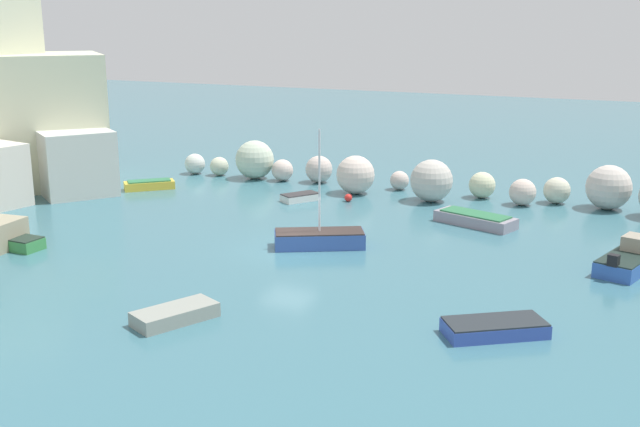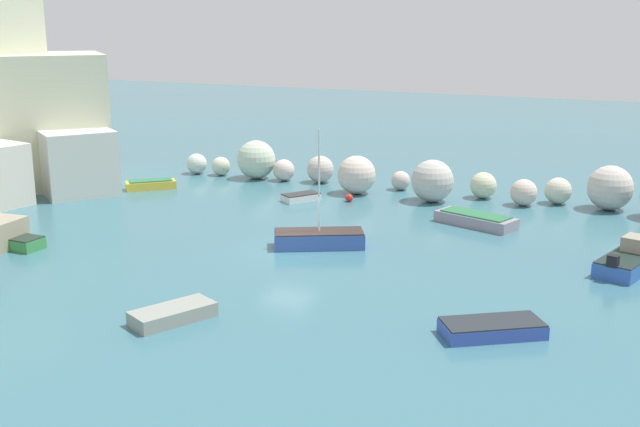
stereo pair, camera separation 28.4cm
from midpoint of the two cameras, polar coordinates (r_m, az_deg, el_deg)
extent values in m
plane|color=#3B6E7C|center=(37.21, -2.57, -2.72)|extent=(160.00, 160.00, 0.00)
cube|color=beige|center=(54.64, -19.67, 6.54)|extent=(10.05, 10.06, 8.61)
cube|color=silver|center=(51.76, -17.93, 3.74)|extent=(7.06, 6.70, 4.06)
sphere|color=silver|center=(56.02, -9.37, 3.65)|extent=(1.45, 1.45, 1.45)
sphere|color=beige|center=(55.20, -7.60, 3.48)|extent=(1.32, 1.32, 1.32)
sphere|color=beige|center=(53.73, -5.00, 3.99)|extent=(2.67, 2.67, 2.67)
sphere|color=beige|center=(52.94, -2.95, 3.22)|extent=(1.48, 1.48, 1.48)
sphere|color=beige|center=(52.28, -0.24, 3.29)|extent=(1.83, 1.83, 1.83)
sphere|color=beige|center=(48.92, 2.47, 2.88)|extent=(2.44, 2.44, 2.44)
sphere|color=beige|center=(50.37, 5.73, 2.45)|extent=(1.23, 1.23, 1.23)
sphere|color=beige|center=(47.22, 8.07, 2.42)|extent=(2.57, 2.57, 2.57)
sphere|color=beige|center=(48.78, 11.73, 2.07)|extent=(1.63, 1.63, 1.63)
sphere|color=beige|center=(47.40, 14.58, 1.54)|extent=(1.59, 1.59, 1.59)
sphere|color=beige|center=(48.44, 16.95, 1.64)|extent=(1.60, 1.60, 1.60)
sphere|color=beige|center=(47.81, 20.41, 1.82)|extent=(2.60, 2.60, 2.60)
sphere|color=red|center=(46.95, 1.93, 1.17)|extent=(0.47, 0.47, 0.47)
cube|color=#335CB6|center=(37.01, 21.75, -3.31)|extent=(2.83, 4.91, 0.66)
cube|color=#1C2B27|center=(36.91, 21.80, -2.78)|extent=(2.77, 4.81, 0.06)
cube|color=#9E937F|center=(37.43, 22.17, -2.07)|extent=(1.35, 1.40, 0.71)
cube|color=black|center=(34.87, 20.66, -3.26)|extent=(0.52, 0.46, 0.50)
cube|color=gray|center=(42.37, 11.21, -0.46)|extent=(4.64, 2.84, 0.59)
cube|color=#2D7047|center=(42.29, 11.23, -0.02)|extent=(3.95, 2.42, 0.08)
cube|color=#3B8A47|center=(40.86, -22.58, -1.88)|extent=(4.43, 1.30, 0.55)
cube|color=#213128|center=(40.78, -22.62, -1.47)|extent=(4.34, 1.27, 0.06)
cube|color=gray|center=(29.11, -10.94, -7.34)|extent=(2.51, 3.37, 0.54)
cube|color=#3B5CAF|center=(37.57, -0.26, -1.94)|extent=(4.56, 3.51, 0.76)
cube|color=#322824|center=(37.46, -0.26, -1.34)|extent=(4.47, 3.44, 0.06)
cylinder|color=silver|center=(36.87, -0.26, 2.38)|extent=(0.10, 0.10, 5.03)
cube|color=gold|center=(51.58, -12.66, 2.05)|extent=(3.10, 3.05, 0.52)
cube|color=#2D7047|center=(51.52, -12.67, 2.38)|extent=(2.63, 2.59, 0.08)
cube|color=#3852B3|center=(28.08, 12.51, -8.30)|extent=(3.80, 3.32, 0.49)
cube|color=#252B30|center=(27.98, 12.54, -7.78)|extent=(3.72, 3.26, 0.06)
cube|color=white|center=(47.13, -1.64, 1.18)|extent=(2.15, 2.51, 0.40)
cube|color=#302E2F|center=(47.08, -1.65, 1.46)|extent=(2.11, 2.46, 0.06)
camera|label=1|loc=(0.14, -90.20, -0.05)|focal=43.29mm
camera|label=2|loc=(0.14, 89.80, 0.05)|focal=43.29mm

